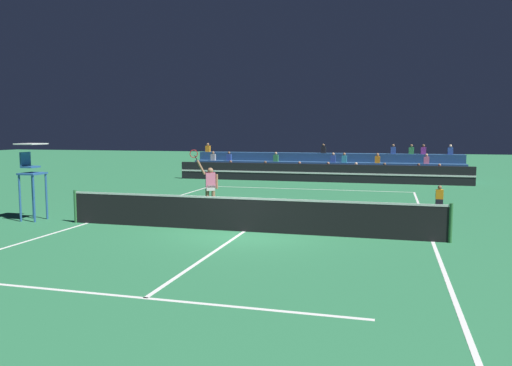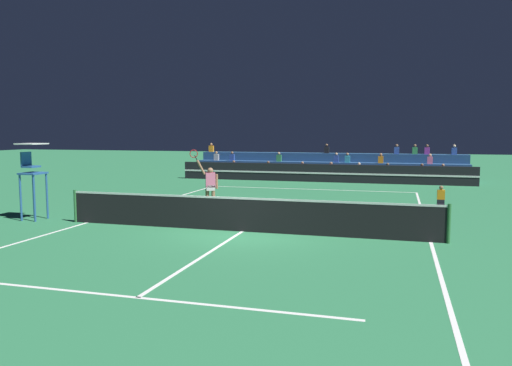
# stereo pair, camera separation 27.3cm
# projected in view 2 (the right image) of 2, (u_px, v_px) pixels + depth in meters

# --- Properties ---
(ground_plane) EXTENTS (120.00, 120.00, 0.00)m
(ground_plane) POSITION_uv_depth(u_px,v_px,m) (242.00, 232.00, 15.36)
(ground_plane) COLOR #2D7A4C
(court_lines) EXTENTS (11.10, 23.90, 0.01)m
(court_lines) POSITION_uv_depth(u_px,v_px,m) (242.00, 231.00, 15.36)
(court_lines) COLOR white
(court_lines) RESTS_ON ground
(tennis_net) EXTENTS (12.00, 0.10, 1.10)m
(tennis_net) POSITION_uv_depth(u_px,v_px,m) (242.00, 214.00, 15.30)
(tennis_net) COLOR #2D6B38
(tennis_net) RESTS_ON ground
(sponsor_banner_wall) EXTENTS (18.00, 0.26, 1.10)m
(sponsor_banner_wall) POSITION_uv_depth(u_px,v_px,m) (321.00, 173.00, 30.61)
(sponsor_banner_wall) COLOR black
(sponsor_banner_wall) RESTS_ON ground
(bleacher_stand) EXTENTS (17.67, 2.85, 2.28)m
(bleacher_stand) POSITION_uv_depth(u_px,v_px,m) (327.00, 169.00, 33.02)
(bleacher_stand) COLOR navy
(bleacher_stand) RESTS_ON ground
(umpire_chair) EXTENTS (0.76, 0.84, 2.67)m
(umpire_chair) POSITION_uv_depth(u_px,v_px,m) (32.00, 171.00, 17.28)
(umpire_chair) COLOR #285699
(umpire_chair) RESTS_ON ground
(ball_kid_courtside) EXTENTS (0.30, 0.36, 0.84)m
(ball_kid_courtside) POSITION_uv_depth(u_px,v_px,m) (441.00, 198.00, 20.68)
(ball_kid_courtside) COLOR black
(ball_kid_courtside) RESTS_ON ground
(tennis_player) EXTENTS (1.01, 0.55, 2.45)m
(tennis_player) POSITION_uv_depth(u_px,v_px,m) (210.00, 187.00, 18.97)
(tennis_player) COLOR #9E7051
(tennis_player) RESTS_ON ground
(tennis_ball) EXTENTS (0.07, 0.07, 0.07)m
(tennis_ball) POSITION_uv_depth(u_px,v_px,m) (232.00, 199.00, 22.75)
(tennis_ball) COLOR #C6DB33
(tennis_ball) RESTS_ON ground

